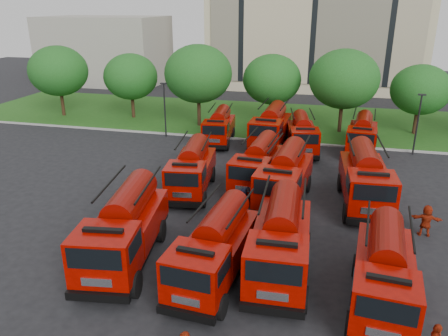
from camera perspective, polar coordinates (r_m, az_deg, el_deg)
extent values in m
plane|color=black|center=(23.99, 0.25, -9.03)|extent=(140.00, 140.00, 0.00)
cube|color=#184913|center=(47.98, 7.58, 6.27)|extent=(70.00, 16.00, 0.12)
cube|color=gray|center=(40.23, 6.24, 3.51)|extent=(70.00, 0.30, 0.14)
cube|color=gray|center=(73.42, -15.15, 14.67)|extent=(18.00, 12.00, 10.00)
cylinder|color=#382314|center=(52.24, -20.31, 7.77)|extent=(0.36, 0.36, 2.62)
ellipsoid|color=#154112|center=(51.62, -20.83, 11.77)|extent=(6.30, 6.30, 5.36)
cylinder|color=#382314|center=(49.19, -11.79, 7.73)|extent=(0.36, 0.36, 2.38)
ellipsoid|color=#154112|center=(48.57, -12.09, 11.60)|extent=(5.71, 5.71, 4.86)
cylinder|color=#382314|center=(44.93, -3.28, 7.19)|extent=(0.36, 0.36, 2.80)
ellipsoid|color=#154112|center=(44.17, -3.39, 12.19)|extent=(6.72, 6.72, 5.71)
cylinder|color=#382314|center=(45.89, 6.11, 7.17)|extent=(0.36, 0.36, 2.45)
ellipsoid|color=#154112|center=(45.21, 6.28, 11.44)|extent=(5.88, 5.88, 5.00)
cylinder|color=#382314|center=(44.04, 14.94, 6.19)|extent=(0.36, 0.36, 2.73)
ellipsoid|color=#154112|center=(43.28, 15.41, 11.14)|extent=(6.55, 6.55, 5.57)
cylinder|color=#382314|center=(45.78, 23.70, 5.38)|extent=(0.36, 0.36, 2.27)
ellipsoid|color=#154112|center=(45.13, 24.29, 9.31)|extent=(5.46, 5.46, 4.64)
cylinder|color=black|center=(41.37, -7.73, 7.41)|extent=(0.14, 0.14, 5.00)
cube|color=black|center=(40.86, -7.90, 10.89)|extent=(0.60, 0.25, 0.12)
cylinder|color=black|center=(39.26, 23.91, 5.09)|extent=(0.14, 0.14, 5.00)
cube|color=black|center=(38.73, 24.46, 8.71)|extent=(0.60, 0.25, 0.12)
cube|color=black|center=(22.28, -12.62, -10.02)|extent=(3.52, 7.82, 0.32)
cube|color=black|center=(19.34, -16.13, -15.84)|extent=(2.70, 0.65, 0.38)
cube|color=#8E0600|center=(19.59, -15.20, -10.76)|extent=(2.95, 2.72, 2.10)
cube|color=black|center=(18.40, -16.64, -11.38)|extent=(2.25, 0.37, 0.92)
cube|color=#8E0600|center=(22.85, -11.90, -6.67)|extent=(3.32, 5.28, 1.40)
cylinder|color=#610602|center=(22.36, -12.11, -4.06)|extent=(2.24, 4.71, 1.62)
cylinder|color=black|center=(20.58, -18.39, -13.85)|extent=(0.54, 1.23, 1.19)
cylinder|color=black|center=(19.77, -11.57, -14.68)|extent=(0.54, 1.23, 1.19)
cylinder|color=black|center=(24.31, -14.03, -7.69)|extent=(0.54, 1.23, 1.19)
cylinder|color=black|center=(23.62, -8.29, -8.12)|extent=(0.54, 1.23, 1.19)
cube|color=black|center=(20.50, -1.13, -12.65)|extent=(2.77, 6.97, 0.29)
cube|color=black|center=(17.94, -5.00, -18.51)|extent=(2.44, 0.44, 0.34)
cube|color=#8E0600|center=(18.08, -3.69, -13.60)|extent=(2.55, 2.32, 1.90)
cube|color=black|center=(17.01, -5.13, -14.32)|extent=(2.04, 0.21, 0.83)
cube|color=#8E0600|center=(20.95, -0.16, -9.34)|extent=(2.73, 4.65, 1.26)
cylinder|color=#610602|center=(20.45, -0.17, -6.83)|extent=(1.78, 4.19, 1.46)
cylinder|color=black|center=(19.01, -7.09, -16.20)|extent=(0.42, 1.09, 1.07)
cylinder|color=black|center=(18.32, -0.42, -17.65)|extent=(0.42, 1.09, 1.07)
cylinder|color=black|center=(22.27, -2.37, -9.99)|extent=(0.42, 1.09, 1.07)
cylinder|color=black|center=(21.69, 3.28, -10.94)|extent=(0.42, 1.09, 1.07)
cube|color=black|center=(21.07, 7.27, -11.68)|extent=(2.67, 7.33, 0.31)
cube|color=black|center=(18.11, 6.26, -17.98)|extent=(2.60, 0.36, 0.36)
cube|color=#8E0600|center=(18.36, 6.79, -12.71)|extent=(2.62, 2.38, 2.02)
cube|color=black|center=(17.14, 6.50, -13.52)|extent=(2.17, 0.14, 0.88)
cube|color=#8E0600|center=(21.63, 7.62, -8.22)|extent=(2.72, 4.86, 1.35)
cylinder|color=#610602|center=(21.13, 7.76, -5.61)|extent=(1.72, 4.41, 1.55)
cylinder|color=black|center=(19.01, 2.85, -15.91)|extent=(0.41, 1.15, 1.14)
cylinder|color=black|center=(18.89, 10.31, -16.54)|extent=(0.41, 1.15, 1.14)
cylinder|color=black|center=(22.80, 4.63, -9.16)|extent=(0.41, 1.15, 1.14)
cylinder|color=black|center=(22.70, 10.68, -9.63)|extent=(0.41, 1.15, 1.14)
cube|color=black|center=(20.11, 19.89, -14.82)|extent=(2.82, 6.91, 0.29)
cube|color=#8E0600|center=(17.61, 20.28, -16.18)|extent=(2.54, 2.32, 1.88)
cube|color=black|center=(16.48, 20.48, -17.15)|extent=(2.02, 0.23, 0.82)
cube|color=#8E0600|center=(20.59, 20.17, -11.40)|extent=(2.75, 4.62, 1.25)
cylinder|color=#610602|center=(20.09, 20.53, -8.92)|extent=(1.81, 4.16, 1.44)
cylinder|color=black|center=(18.12, 16.12, -19.15)|extent=(0.43, 1.08, 1.06)
cylinder|color=black|center=(21.58, 16.90, -12.11)|extent=(0.43, 1.08, 1.06)
cylinder|color=black|center=(21.71, 22.85, -12.72)|extent=(0.43, 1.08, 1.06)
cube|color=black|center=(29.49, -4.16, -1.81)|extent=(3.08, 6.99, 0.29)
cube|color=black|center=(26.44, -5.47, -4.74)|extent=(2.42, 0.55, 0.34)
cube|color=#8E0600|center=(26.97, -5.08, -1.56)|extent=(2.62, 2.41, 1.88)
cube|color=black|center=(25.83, -5.57, -1.57)|extent=(2.02, 0.31, 0.82)
cube|color=#8E0600|center=(30.18, -3.84, 0.31)|extent=(2.92, 4.71, 1.25)
cylinder|color=#610602|center=(29.83, -3.89, 2.16)|extent=(1.96, 4.21, 1.45)
cylinder|color=black|center=(27.50, -7.36, -3.88)|extent=(0.47, 1.10, 1.06)
cylinder|color=black|center=(27.09, -2.77, -4.13)|extent=(0.47, 1.10, 1.06)
cylinder|color=black|center=(31.31, -5.59, -0.67)|extent=(0.47, 1.10, 1.06)
cylinder|color=black|center=(30.94, -1.56, -0.84)|extent=(0.47, 1.10, 1.06)
cube|color=black|center=(30.19, 4.44, -1.24)|extent=(2.76, 7.03, 0.30)
cube|color=black|center=(27.10, 2.67, -3.97)|extent=(2.47, 0.43, 0.34)
cube|color=#8E0600|center=(27.65, 3.33, -0.86)|extent=(2.56, 2.33, 1.92)
cube|color=black|center=(26.50, 2.74, -0.80)|extent=(2.06, 0.20, 0.84)
cube|color=#8E0600|center=(30.90, 4.95, 0.83)|extent=(2.73, 4.69, 1.28)
cylinder|color=#610602|center=(30.56, 5.01, 2.67)|extent=(1.77, 4.23, 1.48)
cylinder|color=black|center=(28.22, 0.95, -3.01)|extent=(0.42, 1.10, 1.08)
cylinder|color=black|center=(27.71, 5.44, -3.58)|extent=(0.42, 1.10, 1.08)
cylinder|color=black|center=(32.08, 3.22, -0.04)|extent=(0.42, 1.10, 1.08)
cylinder|color=black|center=(31.63, 7.19, -0.49)|extent=(0.42, 1.10, 1.08)
cube|color=black|center=(28.22, 7.88, -2.93)|extent=(2.99, 7.42, 0.31)
cube|color=black|center=(24.98, 6.21, -6.26)|extent=(2.60, 0.48, 0.36)
cube|color=#8E0600|center=(25.52, 6.91, -2.67)|extent=(2.72, 2.48, 2.02)
cube|color=black|center=(24.30, 6.38, -2.69)|extent=(2.17, 0.24, 0.88)
cube|color=#8E0600|center=(28.94, 8.40, -0.57)|extent=(2.93, 4.96, 1.34)
cylinder|color=#610602|center=(28.57, 8.52, 1.48)|extent=(1.92, 4.46, 1.55)
cylinder|color=black|center=(26.10, 4.14, -5.07)|extent=(0.46, 1.16, 1.14)
cylinder|color=black|center=(25.68, 9.30, -5.76)|extent=(0.46, 1.16, 1.14)
cylinder|color=black|center=(30.16, 6.35, -1.48)|extent=(0.46, 1.16, 1.14)
cylinder|color=black|center=(29.79, 10.82, -2.02)|extent=(0.46, 1.16, 1.14)
cube|color=black|center=(28.80, 17.74, -3.22)|extent=(2.93, 7.64, 0.32)
cube|color=black|center=(25.42, 18.70, -6.77)|extent=(2.69, 0.44, 0.37)
cube|color=#8E0600|center=(26.00, 18.66, -3.06)|extent=(2.77, 2.52, 2.09)
cube|color=black|center=(24.72, 19.15, -3.14)|extent=(2.25, 0.19, 0.91)
cube|color=#8E0600|center=(29.57, 17.66, -0.79)|extent=(2.93, 5.08, 1.39)
cylinder|color=#610602|center=(29.19, 17.90, 1.29)|extent=(1.89, 4.59, 1.61)
cylinder|color=black|center=(26.17, 15.73, -5.73)|extent=(0.45, 1.20, 1.18)
cylinder|color=black|center=(26.57, 21.03, -5.98)|extent=(0.45, 1.20, 1.18)
cylinder|color=black|center=(30.46, 15.02, -1.82)|extent=(0.45, 1.20, 1.18)
cylinder|color=black|center=(30.80, 19.58, -2.09)|extent=(0.45, 1.20, 1.18)
cube|color=black|center=(39.81, -0.62, 4.21)|extent=(2.66, 6.43, 0.27)
cube|color=black|center=(36.83, -1.36, 2.75)|extent=(2.24, 0.44, 0.31)
cube|color=#8E0600|center=(37.49, -1.12, 4.76)|extent=(2.37, 2.17, 1.74)
cube|color=black|center=(36.43, -1.37, 4.94)|extent=(1.87, 0.23, 0.76)
cube|color=#8E0600|center=(40.55, -0.41, 5.57)|extent=(2.58, 4.31, 1.16)
cylinder|color=#610602|center=(40.31, -0.41, 6.88)|extent=(1.70, 3.87, 1.34)
cylinder|color=black|center=(37.81, -2.69, 3.15)|extent=(0.41, 1.01, 0.98)
cylinder|color=black|center=(37.50, 0.40, 3.02)|extent=(0.41, 1.01, 0.98)
cylinder|color=black|center=(41.51, -1.69, 4.78)|extent=(0.41, 1.01, 0.98)
cylinder|color=black|center=(41.23, 1.14, 4.67)|extent=(0.41, 1.01, 0.98)
cube|color=black|center=(38.94, 6.10, 3.88)|extent=(2.74, 7.49, 0.32)
cube|color=black|center=(35.44, 4.99, 2.11)|extent=(2.65, 0.38, 0.37)
cube|color=#8E0600|center=(36.21, 5.44, 4.56)|extent=(2.68, 2.43, 2.06)
cube|color=black|center=(34.96, 5.09, 4.80)|extent=(2.22, 0.15, 0.90)
cube|color=#8E0600|center=(39.81, 6.45, 5.50)|extent=(2.79, 4.96, 1.37)
cylinder|color=#610602|center=(39.53, 6.51, 7.07)|extent=(1.77, 4.50, 1.58)
cylinder|color=black|center=(36.63, 3.44, 2.69)|extent=(0.42, 1.18, 1.16)
cylinder|color=black|center=(36.20, 7.19, 2.34)|extent=(0.42, 1.18, 1.16)
cylinder|color=black|center=(40.97, 4.90, 4.62)|extent=(0.42, 1.18, 1.16)
cylinder|color=black|center=(40.59, 8.27, 4.32)|extent=(0.42, 1.18, 1.16)
cube|color=black|center=(37.92, 10.08, 3.06)|extent=(3.10, 6.67, 0.28)
cube|color=black|center=(34.86, 10.53, 1.37)|extent=(2.30, 0.59, 0.32)
cube|color=#8E0600|center=(35.52, 10.49, 3.57)|extent=(2.54, 2.35, 1.79)
cube|color=black|center=(34.43, 10.69, 3.72)|extent=(1.91, 0.35, 0.78)
cube|color=#8E0600|center=(38.67, 10.02, 4.55)|extent=(2.89, 4.52, 1.19)
cylinder|color=#610602|center=(38.41, 10.11, 5.94)|extent=(1.97, 4.02, 1.38)
cylinder|color=black|center=(35.60, 8.71, 1.81)|extent=(0.48, 1.05, 1.01)
cylinder|color=black|center=(35.82, 12.07, 1.71)|extent=(0.48, 1.05, 1.01)
cylinder|color=black|center=(39.43, 8.35, 3.71)|extent=(0.48, 1.05, 1.01)
cylinder|color=black|center=(39.63, 11.39, 3.60)|extent=(0.48, 1.05, 1.01)
cube|color=black|center=(38.99, 17.46, 2.91)|extent=(2.72, 6.65, 0.28)
cube|color=black|center=(35.88, 17.21, 1.34)|extent=(2.33, 0.44, 0.32)
cube|color=#8E0600|center=(36.57, 17.47, 3.46)|extent=(2.45, 2.24, 1.80)
cube|color=black|center=(35.46, 17.47, 3.64)|extent=(1.94, 0.23, 0.79)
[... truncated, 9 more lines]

